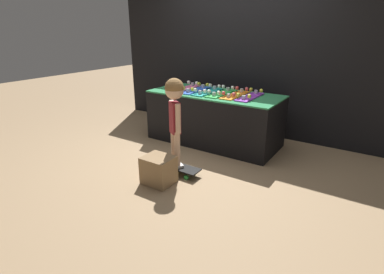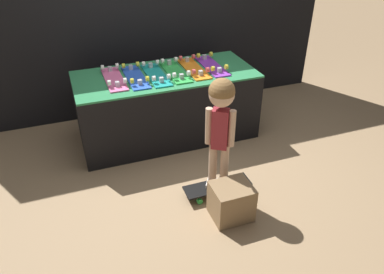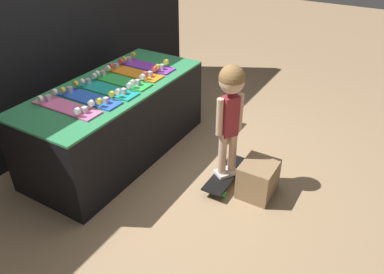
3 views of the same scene
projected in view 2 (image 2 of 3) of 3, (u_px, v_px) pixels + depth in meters
name	position (u px, v px, depth m)	size (l,w,h in m)	color
ground_plane	(183.00, 159.00, 3.94)	(16.00, 16.00, 0.00)	#9E7F5B
back_wall	(145.00, 22.00, 4.40)	(4.65, 0.10, 2.22)	black
display_rack	(167.00, 105.00, 4.17)	(1.92, 0.84, 0.76)	black
skateboard_pink_on_rack	(114.00, 78.00, 3.82)	(0.18, 0.64, 0.09)	pink
skateboard_blue_on_rack	(135.00, 76.00, 3.86)	(0.18, 0.64, 0.09)	blue
skateboard_teal_on_rack	(156.00, 74.00, 3.91)	(0.18, 0.64, 0.09)	teal
skateboard_green_on_rack	(175.00, 71.00, 3.99)	(0.18, 0.64, 0.09)	green
skateboard_orange_on_rack	(194.00, 68.00, 4.06)	(0.18, 0.64, 0.09)	orange
skateboard_purple_on_rack	(212.00, 65.00, 4.13)	(0.18, 0.64, 0.09)	purple
skateboard_on_floor	(217.00, 187.00, 3.45)	(0.63, 0.19, 0.09)	black
child	(221.00, 115.00, 3.05)	(0.24, 0.22, 1.05)	silver
storage_box	(231.00, 201.00, 3.15)	(0.33, 0.29, 0.32)	#8E704C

